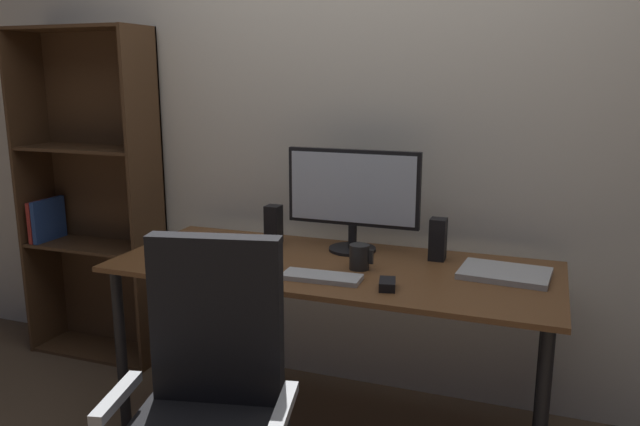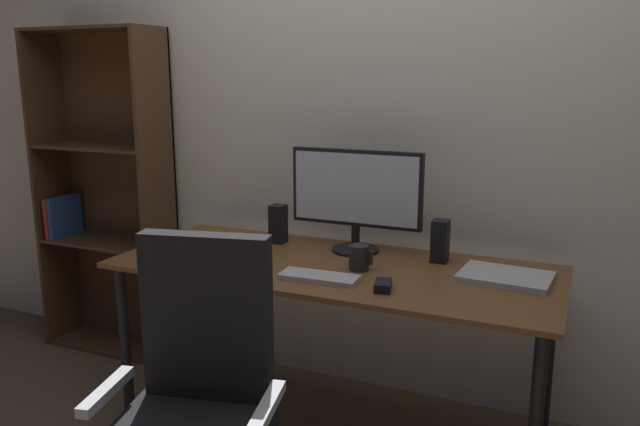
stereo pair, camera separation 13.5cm
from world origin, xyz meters
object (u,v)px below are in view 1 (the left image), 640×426
at_px(desk, 333,283).
at_px(mouse, 387,284).
at_px(speaker_left, 274,224).
at_px(bookshelf, 93,198).
at_px(speaker_right, 438,239).
at_px(laptop, 505,273).
at_px(monitor, 353,193).
at_px(coffee_mug, 360,257).
at_px(keyboard, 322,277).

relative_size(desk, mouse, 18.06).
bearing_deg(mouse, speaker_left, 134.00).
xyz_separation_m(desk, bookshelf, (-1.45, 0.36, 0.18)).
distance_m(mouse, speaker_right, 0.43).
bearing_deg(speaker_right, laptop, -24.42).
relative_size(monitor, bookshelf, 0.33).
relative_size(desk, laptop, 5.42).
relative_size(mouse, speaker_left, 0.56).
xyz_separation_m(desk, mouse, (0.27, -0.20, 0.09)).
distance_m(mouse, speaker_left, 0.75).
distance_m(monitor, speaker_left, 0.40).
height_order(coffee_mug, laptop, coffee_mug).
bearing_deg(bookshelf, coffee_mug, -13.64).
bearing_deg(speaker_right, mouse, -104.02).
height_order(speaker_right, bookshelf, bookshelf).
height_order(monitor, speaker_right, monitor).
relative_size(desk, speaker_left, 10.20).
bearing_deg(monitor, mouse, -58.17).
bearing_deg(coffee_mug, speaker_right, 41.37).
distance_m(keyboard, coffee_mug, 0.19).
height_order(desk, mouse, mouse).
bearing_deg(laptop, coffee_mug, -164.41).
bearing_deg(speaker_right, speaker_left, 180.00).
bearing_deg(keyboard, monitor, 89.01).
bearing_deg(speaker_left, coffee_mug, -26.10).
relative_size(monitor, speaker_right, 3.33).
height_order(laptop, bookshelf, bookshelf).
bearing_deg(coffee_mug, bookshelf, 166.36).
height_order(monitor, laptop, monitor).
height_order(mouse, bookshelf, bookshelf).
bearing_deg(speaker_right, monitor, 178.75).
bearing_deg(monitor, keyboard, -88.58).
xyz_separation_m(desk, speaker_left, (-0.35, 0.21, 0.16)).
height_order(monitor, speaker_left, monitor).
xyz_separation_m(coffee_mug, bookshelf, (-1.57, 0.38, 0.05)).
bearing_deg(mouse, laptop, 24.82).
relative_size(monitor, mouse, 5.89).
height_order(keyboard, mouse, mouse).
bearing_deg(laptop, mouse, -138.11).
xyz_separation_m(laptop, speaker_left, (-0.99, 0.12, 0.07)).
distance_m(monitor, mouse, 0.54).
bearing_deg(bookshelf, speaker_left, -7.89).
bearing_deg(mouse, speaker_right, 63.42).
distance_m(laptop, speaker_left, 1.00).
bearing_deg(desk, speaker_right, 28.94).
height_order(coffee_mug, bookshelf, bookshelf).
xyz_separation_m(keyboard, speaker_left, (-0.37, 0.39, 0.08)).
bearing_deg(speaker_left, monitor, 1.25).
relative_size(coffee_mug, bookshelf, 0.06).
distance_m(keyboard, speaker_right, 0.53).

